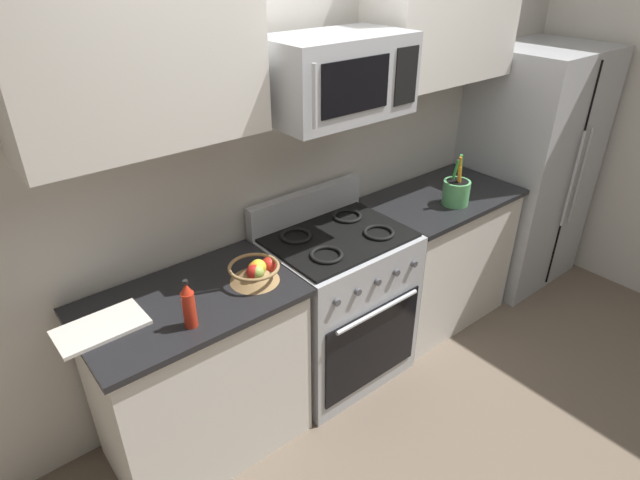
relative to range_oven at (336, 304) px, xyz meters
The scene contains 14 objects.
ground_plane 0.80m from the range_oven, 90.00° to the right, with size 16.00×16.00×0.00m, color #6B5B4C.
wall_back 0.91m from the range_oven, 90.00° to the left, with size 8.00×0.10×2.60m, color beige.
counter_left 0.88m from the range_oven, behind, with size 0.97×0.61×0.91m.
range_oven is the anchor object (origin of this frame).
counter_right 0.88m from the range_oven, ahead, with size 0.98×0.61×0.91m.
refrigerator 1.85m from the range_oven, ahead, with size 0.85×0.72×1.71m.
microwave 1.28m from the range_oven, 90.09° to the left, with size 0.70×0.44×0.37m.
upper_cabinets_left 1.74m from the range_oven, behind, with size 0.96×0.34×0.75m.
upper_cabinets_right 1.74m from the range_oven, ahead, with size 0.97×0.34×0.75m.
utensil_crock 0.99m from the range_oven, ahead, with size 0.16×0.16×0.32m.
fruit_basket 0.75m from the range_oven, behind, with size 0.24×0.24×0.11m.
apple_loose 0.67m from the range_oven, behind, with size 0.08×0.08×0.08m, color red.
cutting_board 1.33m from the range_oven, behind, with size 0.36×0.21×0.02m, color silver.
bottle_hot_sauce 1.11m from the range_oven, 169.33° to the right, with size 0.06×0.06×0.22m.
Camera 1 is at (-1.62, -1.20, 2.28)m, focal length 29.49 mm.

